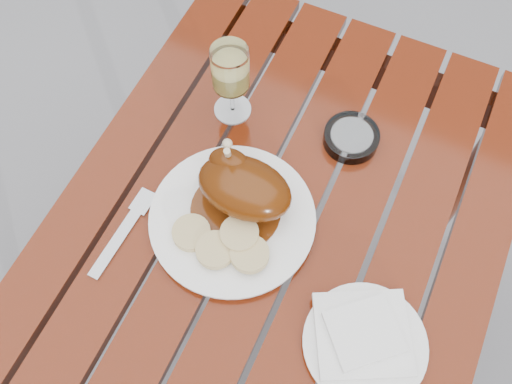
% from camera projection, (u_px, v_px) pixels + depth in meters
% --- Properties ---
extents(ground, '(60.00, 60.00, 0.00)m').
position_uv_depth(ground, '(260.00, 344.00, 1.69)').
color(ground, slate).
rests_on(ground, ground).
extents(table, '(0.80, 1.20, 0.75)m').
position_uv_depth(table, '(261.00, 311.00, 1.36)').
color(table, maroon).
rests_on(table, ground).
extents(dinner_plate, '(0.37, 0.37, 0.02)m').
position_uv_depth(dinner_plate, '(232.00, 219.00, 1.05)').
color(dinner_plate, white).
rests_on(dinner_plate, table).
extents(roast_duck, '(0.18, 0.17, 0.13)m').
position_uv_depth(roast_duck, '(242.00, 186.00, 1.01)').
color(roast_duck, '#542309').
rests_on(roast_duck, dinner_plate).
extents(bread_dumplings, '(0.18, 0.11, 0.03)m').
position_uv_depth(bread_dumplings, '(224.00, 243.00, 1.00)').
color(bread_dumplings, tan).
rests_on(bread_dumplings, dinner_plate).
extents(wine_glass, '(0.10, 0.10, 0.18)m').
position_uv_depth(wine_glass, '(231.00, 83.00, 1.09)').
color(wine_glass, '#CFC35E').
rests_on(wine_glass, table).
extents(side_plate, '(0.24, 0.24, 0.02)m').
position_uv_depth(side_plate, '(365.00, 344.00, 0.95)').
color(side_plate, white).
rests_on(side_plate, table).
extents(napkin, '(0.20, 0.20, 0.01)m').
position_uv_depth(napkin, '(363.00, 334.00, 0.94)').
color(napkin, white).
rests_on(napkin, side_plate).
extents(ashtray, '(0.15, 0.15, 0.03)m').
position_uv_depth(ashtray, '(351.00, 138.00, 1.12)').
color(ashtray, '#B2B7BC').
rests_on(ashtray, table).
extents(fork, '(0.03, 0.18, 0.01)m').
position_uv_depth(fork, '(120.00, 237.00, 1.04)').
color(fork, gray).
rests_on(fork, table).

